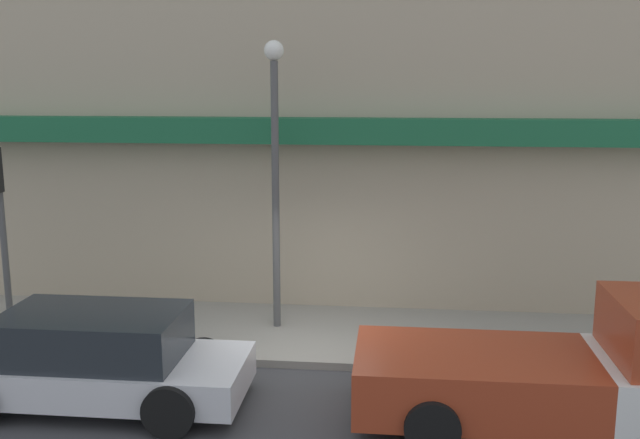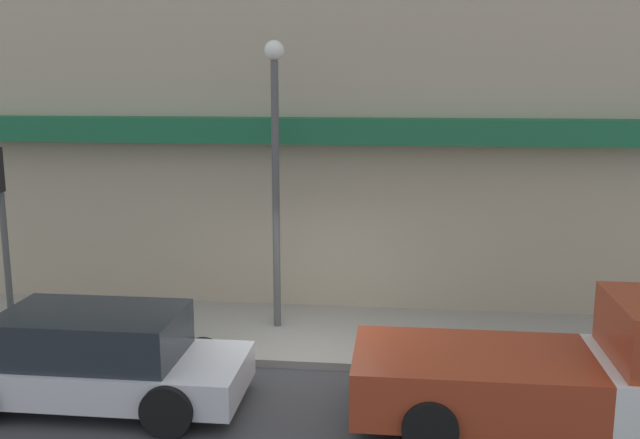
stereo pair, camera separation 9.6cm
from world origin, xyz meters
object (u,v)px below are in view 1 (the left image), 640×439
object	(u,v)px
parked_car	(95,359)
fire_hydrant	(127,325)
street_lamp	(275,151)
pickup_truck	(584,371)

from	to	relation	value
parked_car	fire_hydrant	bearing A→B (deg)	98.59
parked_car	street_lamp	xyz separation A→B (m)	(2.19, 3.32, 2.79)
fire_hydrant	street_lamp	size ratio (longest dim) A/B	0.13
fire_hydrant	street_lamp	bearing A→B (deg)	25.93
parked_car	street_lamp	distance (m)	4.86
parked_car	fire_hydrant	xyz separation A→B (m)	(-0.32, 2.10, -0.22)
fire_hydrant	street_lamp	world-z (taller)	street_lamp
parked_car	street_lamp	world-z (taller)	street_lamp
pickup_truck	fire_hydrant	distance (m)	7.67
street_lamp	pickup_truck	bearing A→B (deg)	-34.32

